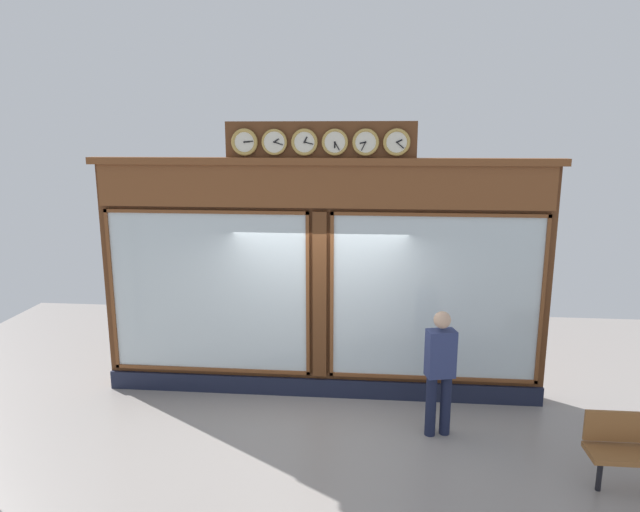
% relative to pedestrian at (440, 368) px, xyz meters
% --- Properties ---
extents(shop_facade, '(6.65, 0.42, 4.05)m').
position_rel_pedestrian_xyz_m(shop_facade, '(1.64, -1.09, 0.88)').
color(shop_facade, '#5B3319').
rests_on(shop_facade, ground_plane).
extents(pedestrian, '(0.40, 0.30, 1.69)m').
position_rel_pedestrian_xyz_m(pedestrian, '(0.00, 0.00, 0.00)').
color(pedestrian, '#191E38').
rests_on(pedestrian, ground_plane).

